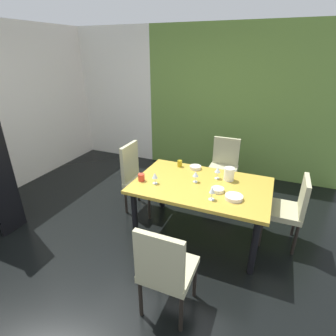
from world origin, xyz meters
TOP-DOWN VIEW (x-y plane):
  - ground_plane at (0.00, 0.00)m, footprint 5.25×5.20m
  - back_panel_interior at (-1.77, 2.55)m, footprint 1.71×0.10m
  - garden_window_panel at (0.85, 2.55)m, footprint 3.54×0.10m
  - dining_table at (0.76, 0.42)m, footprint 1.61×1.03m
  - chair_left_far at (-0.26, 0.68)m, footprint 0.45×0.44m
  - chair_right_far at (1.77, 0.68)m, footprint 0.44×0.44m
  - chair_head_near at (0.80, -0.78)m, footprint 0.44×0.44m
  - chair_head_far at (0.80, 1.62)m, footprint 0.44×0.45m
  - wine_glass_west at (0.24, 0.22)m, footprint 0.07×0.07m
  - wine_glass_left at (0.89, 0.64)m, footprint 0.07×0.07m
  - wine_glass_right at (0.96, 0.12)m, footprint 0.07×0.07m
  - wine_glass_near_shelf at (0.67, 0.45)m, footprint 0.07×0.07m
  - serving_bowl_corner at (1.18, 0.22)m, footprint 0.19×0.19m
  - serving_bowl_rear at (0.98, 0.32)m, footprint 0.15×0.15m
  - serving_bowl_east at (0.56, 0.82)m, footprint 0.16×0.16m
  - cup_near_window at (0.05, 0.23)m, footprint 0.08×0.08m
  - cup_front at (0.34, 0.81)m, footprint 0.06×0.06m
  - pitcher_south at (1.04, 0.66)m, footprint 0.14×0.13m

SIDE VIEW (x-z plane):
  - ground_plane at x=0.00m, z-range -0.02..0.00m
  - chair_right_far at x=1.77m, z-range 0.06..0.96m
  - chair_head_far at x=0.80m, z-range 0.06..0.99m
  - chair_head_near at x=0.80m, z-range 0.05..1.01m
  - chair_left_far at x=-0.26m, z-range 0.04..1.05m
  - dining_table at x=0.76m, z-range 0.29..1.02m
  - serving_bowl_east at x=0.56m, z-range 0.74..0.78m
  - serving_bowl_rear at x=0.98m, z-range 0.74..0.78m
  - serving_bowl_corner at x=1.18m, z-range 0.74..0.78m
  - cup_near_window at x=0.05m, z-range 0.74..0.82m
  - cup_front at x=0.34m, z-range 0.74..0.83m
  - pitcher_south at x=1.04m, z-range 0.74..0.90m
  - wine_glass_west at x=0.24m, z-range 0.77..0.91m
  - wine_glass_near_shelf at x=0.67m, z-range 0.77..0.91m
  - wine_glass_right at x=0.96m, z-range 0.77..0.92m
  - wine_glass_left at x=0.89m, z-range 0.77..0.92m
  - back_panel_interior at x=-1.77m, z-range 0.00..2.64m
  - garden_window_panel at x=0.85m, z-range 0.00..2.64m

